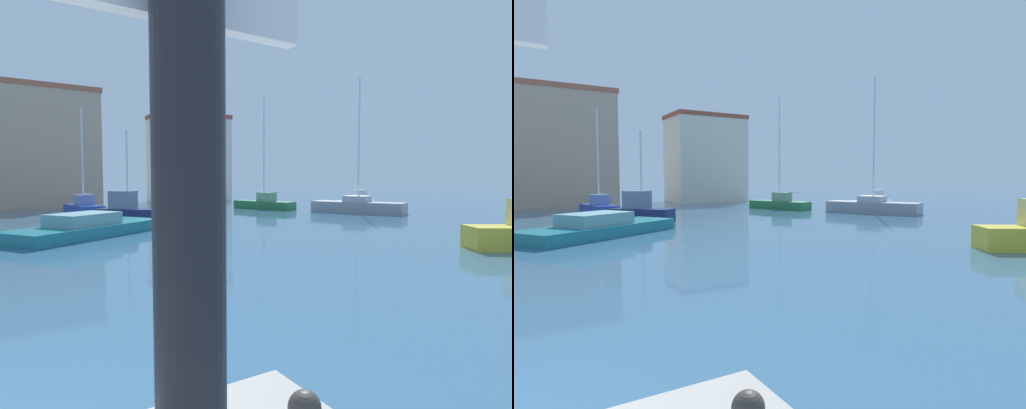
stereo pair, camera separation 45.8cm
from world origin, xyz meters
TOP-DOWN VIEW (x-y plane):
  - water at (15.00, 20.00)m, footprint 160.00×160.00m
  - sailboat_green_inner_mooring at (22.36, 28.17)m, footprint 3.54×6.49m
  - motorboat_teal_far_left at (4.65, 17.52)m, footprint 8.31×6.70m
  - motorboat_white_distant_north at (32.88, 26.38)m, footprint 4.35×2.27m
  - sailboat_blue_far_right at (6.78, 31.03)m, footprint 2.40×5.15m
  - sailboat_grey_distant_east at (26.43, 20.12)m, footprint 5.33×7.79m
  - sailboat_navy_center_channel at (8.21, 23.62)m, footprint 4.02×3.93m
  - warehouse_block at (3.25, 42.21)m, footprint 14.08×5.42m
  - yacht_club at (21.26, 43.45)m, footprint 8.81×6.49m

SIDE VIEW (x-z plane):
  - water at x=15.00m, z-range 0.00..0.00m
  - motorboat_teal_far_left at x=4.65m, z-range -0.16..1.04m
  - motorboat_white_distant_north at x=32.88m, z-range -0.32..1.35m
  - sailboat_blue_far_right at x=6.78m, z-range -3.68..4.83m
  - sailboat_green_inner_mooring at x=22.36m, z-range -4.62..5.78m
  - sailboat_grey_distant_east at x=26.43m, z-range -5.00..6.18m
  - sailboat_navy_center_channel at x=8.21m, z-range -2.27..3.81m
  - yacht_club at x=21.26m, z-range 0.01..10.60m
  - warehouse_block at x=3.25m, z-range 0.01..12.00m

